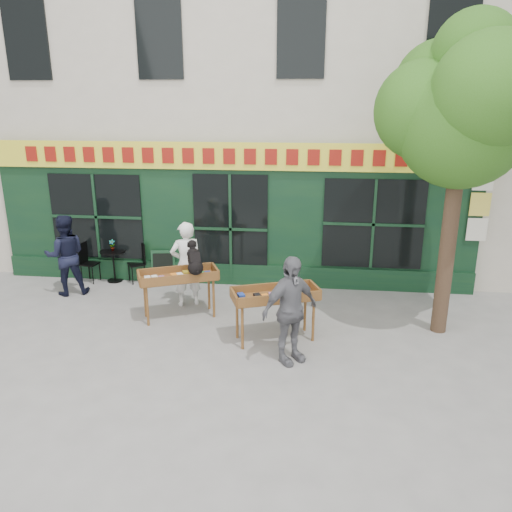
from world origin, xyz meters
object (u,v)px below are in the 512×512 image
(book_cart_center, at_px, (178,278))
(bistro_table, at_px, (113,260))
(man_right, at_px, (290,310))
(book_cart_right, at_px, (275,297))
(woman, at_px, (186,264))
(dog, at_px, (194,257))
(man_left, at_px, (66,255))

(book_cart_center, xyz_separation_m, bistro_table, (-2.11, 1.85, -0.28))
(book_cart_center, relative_size, man_right, 0.89)
(book_cart_right, xyz_separation_m, man_right, (0.30, -0.75, 0.09))
(woman, distance_m, bistro_table, 2.46)
(dog, height_order, bistro_table, dog)
(book_cart_center, bearing_deg, book_cart_right, -45.64)
(woman, bearing_deg, book_cart_center, 65.61)
(woman, relative_size, book_cart_right, 1.11)
(dog, bearing_deg, woman, 92.18)
(book_cart_right, xyz_separation_m, man_left, (-4.79, 1.72, 0.08))
(book_cart_right, bearing_deg, man_right, -89.05)
(bistro_table, bearing_deg, man_left, -127.87)
(man_left, bearing_deg, book_cart_right, 134.36)
(man_right, height_order, bistro_table, man_right)
(bistro_table, bearing_deg, woman, -29.72)
(book_cart_center, xyz_separation_m, man_left, (-2.81, 0.95, 0.08))
(woman, relative_size, man_right, 0.99)
(man_right, bearing_deg, book_cart_center, 105.43)
(book_cart_center, distance_m, dog, 0.59)
(man_right, relative_size, bistro_table, 2.40)
(book_cart_right, distance_m, man_left, 5.09)
(dog, height_order, man_left, man_left)
(dog, relative_size, man_left, 0.33)
(book_cart_center, distance_m, book_cart_right, 2.12)
(bistro_table, xyz_separation_m, man_left, (-0.70, -0.90, 0.36))
(dog, relative_size, man_right, 0.33)
(dog, distance_m, book_cart_right, 1.84)
(book_cart_right, distance_m, bistro_table, 4.86)
(man_right, bearing_deg, bistro_table, 101.58)
(woman, xyz_separation_m, bistro_table, (-2.11, 1.20, -0.36))
(woman, relative_size, man_left, 1.00)
(book_cart_center, relative_size, book_cart_right, 1.00)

